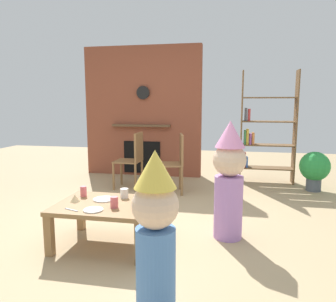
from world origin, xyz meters
TOP-DOWN VIEW (x-y plane):
  - ground_plane at (0.00, 0.00)m, footprint 12.00×12.00m
  - brick_fireplace_feature at (-0.76, 2.60)m, footprint 2.20×0.28m
  - bookshelf at (1.42, 2.40)m, footprint 0.90×0.28m
  - coffee_table at (-0.28, -0.49)m, footprint 0.92×0.71m
  - paper_cup_near_left at (-0.16, -0.28)m, footprint 0.08×0.08m
  - paper_cup_near_right at (-0.59, -0.31)m, footprint 0.06×0.06m
  - paper_cup_center at (-0.15, -0.60)m, footprint 0.07×0.07m
  - paper_plate_front at (-0.34, -0.39)m, footprint 0.21×0.21m
  - paper_plate_rear at (-0.31, -0.71)m, footprint 0.17×0.17m
  - birthday_cake_slice at (-0.59, -0.50)m, footprint 0.10×0.10m
  - table_fork at (-0.51, -0.73)m, footprint 0.15×0.07m
  - child_with_cone_hat at (0.42, -1.39)m, footprint 0.30×0.30m
  - child_in_pink at (0.86, -0.09)m, footprint 0.33×0.33m
  - dining_chair_left at (-0.64, 1.57)m, footprint 0.40×0.40m
  - dining_chair_middle at (0.06, 1.45)m, footprint 0.48×0.48m
  - potted_plant_tall at (2.17, 1.95)m, footprint 0.45×0.45m

SIDE VIEW (x-z plane):
  - ground_plane at x=0.00m, z-range 0.00..0.00m
  - coffee_table at x=-0.28m, z-range 0.14..0.55m
  - potted_plant_tall at x=2.17m, z-range 0.05..0.67m
  - table_fork at x=-0.51m, z-range 0.41..0.42m
  - paper_plate_front at x=-0.34m, z-range 0.41..0.43m
  - paper_plate_rear at x=-0.31m, z-range 0.41..0.43m
  - birthday_cake_slice at x=-0.59m, z-range 0.41..0.49m
  - paper_cup_near_left at x=-0.16m, z-range 0.41..0.51m
  - paper_cup_center at x=-0.15m, z-range 0.41..0.52m
  - paper_cup_near_right at x=-0.59m, z-range 0.41..0.52m
  - dining_chair_left at x=-0.64m, z-range 0.06..0.96m
  - dining_chair_middle at x=0.06m, z-range 0.06..0.96m
  - child_with_cone_hat at x=0.42m, z-range 0.03..1.10m
  - child_in_pink at x=0.86m, z-range 0.03..1.22m
  - bookshelf at x=1.42m, z-range -0.08..1.82m
  - brick_fireplace_feature at x=-0.76m, z-range -0.01..2.39m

